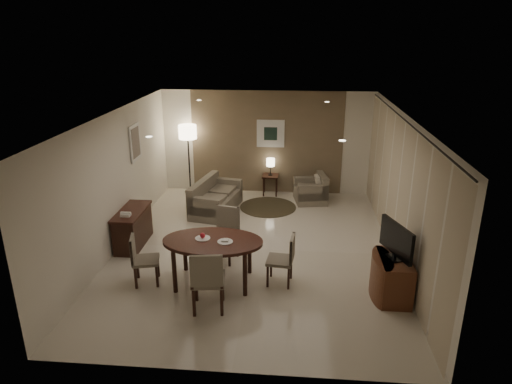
# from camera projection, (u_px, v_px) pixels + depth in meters

# --- Properties ---
(room_shell) EXTENTS (5.50, 7.00, 2.70)m
(room_shell) POSITION_uv_depth(u_px,v_px,m) (257.00, 179.00, 9.08)
(room_shell) COLOR beige
(room_shell) RESTS_ON ground
(taupe_accent) EXTENTS (3.96, 0.03, 2.70)m
(taupe_accent) POSITION_uv_depth(u_px,v_px,m) (267.00, 143.00, 11.97)
(taupe_accent) COLOR #7A654C
(taupe_accent) RESTS_ON wall_back
(curtain_wall) EXTENTS (0.08, 6.70, 2.58)m
(curtain_wall) POSITION_uv_depth(u_px,v_px,m) (398.00, 191.00, 8.49)
(curtain_wall) COLOR beige
(curtain_wall) RESTS_ON wall_right
(curtain_rod) EXTENTS (0.03, 6.80, 0.03)m
(curtain_rod) POSITION_uv_depth(u_px,v_px,m) (406.00, 121.00, 8.05)
(curtain_rod) COLOR black
(curtain_rod) RESTS_ON wall_right
(art_back_frame) EXTENTS (0.72, 0.03, 0.72)m
(art_back_frame) POSITION_uv_depth(u_px,v_px,m) (271.00, 134.00, 11.85)
(art_back_frame) COLOR silver
(art_back_frame) RESTS_ON wall_back
(art_back_canvas) EXTENTS (0.34, 0.01, 0.34)m
(art_back_canvas) POSITION_uv_depth(u_px,v_px,m) (271.00, 134.00, 11.84)
(art_back_canvas) COLOR black
(art_back_canvas) RESTS_ON wall_back
(art_left_frame) EXTENTS (0.03, 0.60, 0.80)m
(art_left_frame) POSITION_uv_depth(u_px,v_px,m) (135.00, 142.00, 9.88)
(art_left_frame) COLOR silver
(art_left_frame) RESTS_ON wall_left
(art_left_canvas) EXTENTS (0.01, 0.46, 0.64)m
(art_left_canvas) POSITION_uv_depth(u_px,v_px,m) (136.00, 142.00, 9.88)
(art_left_canvas) COLOR gray
(art_left_canvas) RESTS_ON wall_left
(downlight_nl) EXTENTS (0.10, 0.10, 0.01)m
(downlight_nl) POSITION_uv_depth(u_px,v_px,m) (149.00, 137.00, 6.67)
(downlight_nl) COLOR white
(downlight_nl) RESTS_ON ceiling
(downlight_nr) EXTENTS (0.10, 0.10, 0.01)m
(downlight_nr) POSITION_uv_depth(u_px,v_px,m) (342.00, 141.00, 6.45)
(downlight_nr) COLOR white
(downlight_nr) RESTS_ON ceiling
(downlight_fl) EXTENTS (0.10, 0.10, 0.01)m
(downlight_fl) POSITION_uv_depth(u_px,v_px,m) (199.00, 100.00, 10.05)
(downlight_fl) COLOR white
(downlight_fl) RESTS_ON ceiling
(downlight_fr) EXTENTS (0.10, 0.10, 0.01)m
(downlight_fr) POSITION_uv_depth(u_px,v_px,m) (327.00, 102.00, 9.82)
(downlight_fr) COLOR white
(downlight_fr) RESTS_ON ceiling
(console_desk) EXTENTS (0.48, 1.20, 0.75)m
(console_desk) POSITION_uv_depth(u_px,v_px,m) (133.00, 228.00, 9.23)
(console_desk) COLOR #3F1C14
(console_desk) RESTS_ON floor
(telephone) EXTENTS (0.20, 0.14, 0.09)m
(telephone) POSITION_uv_depth(u_px,v_px,m) (126.00, 214.00, 8.81)
(telephone) COLOR white
(telephone) RESTS_ON console_desk
(tv_cabinet) EXTENTS (0.48, 0.90, 0.70)m
(tv_cabinet) POSITION_uv_depth(u_px,v_px,m) (393.00, 277.00, 7.44)
(tv_cabinet) COLOR brown
(tv_cabinet) RESTS_ON floor
(flat_tv) EXTENTS (0.36, 0.85, 0.60)m
(flat_tv) POSITION_uv_depth(u_px,v_px,m) (396.00, 240.00, 7.21)
(flat_tv) COLOR black
(flat_tv) RESTS_ON tv_cabinet
(dining_table) EXTENTS (1.71, 1.07, 0.80)m
(dining_table) POSITION_uv_depth(u_px,v_px,m) (213.00, 261.00, 7.84)
(dining_table) COLOR #3F1C14
(dining_table) RESTS_ON floor
(chair_near) EXTENTS (0.57, 0.57, 1.06)m
(chair_near) POSITION_uv_depth(u_px,v_px,m) (208.00, 279.00, 7.06)
(chair_near) COLOR gray
(chair_near) RESTS_ON floor
(chair_far) EXTENTS (0.60, 0.60, 1.01)m
(chair_far) POSITION_uv_depth(u_px,v_px,m) (223.00, 235.00, 8.59)
(chair_far) COLOR gray
(chair_far) RESTS_ON floor
(chair_left) EXTENTS (0.52, 0.52, 0.89)m
(chair_left) POSITION_uv_depth(u_px,v_px,m) (146.00, 260.00, 7.82)
(chair_left) COLOR gray
(chair_left) RESTS_ON floor
(chair_right) EXTENTS (0.48, 0.48, 0.89)m
(chair_right) POSITION_uv_depth(u_px,v_px,m) (280.00, 260.00, 7.81)
(chair_right) COLOR gray
(chair_right) RESTS_ON floor
(plate_a) EXTENTS (0.26, 0.26, 0.02)m
(plate_a) POSITION_uv_depth(u_px,v_px,m) (203.00, 238.00, 7.77)
(plate_a) COLOR white
(plate_a) RESTS_ON dining_table
(plate_b) EXTENTS (0.26, 0.26, 0.02)m
(plate_b) POSITION_uv_depth(u_px,v_px,m) (225.00, 242.00, 7.64)
(plate_b) COLOR white
(plate_b) RESTS_ON dining_table
(fruit_apple) EXTENTS (0.09, 0.09, 0.09)m
(fruit_apple) POSITION_uv_depth(u_px,v_px,m) (203.00, 235.00, 7.75)
(fruit_apple) COLOR #B11420
(fruit_apple) RESTS_ON plate_a
(napkin) EXTENTS (0.12, 0.08, 0.03)m
(napkin) POSITION_uv_depth(u_px,v_px,m) (225.00, 240.00, 7.63)
(napkin) COLOR white
(napkin) RESTS_ON plate_b
(round_rug) EXTENTS (1.39, 1.39, 0.01)m
(round_rug) POSITION_uv_depth(u_px,v_px,m) (268.00, 207.00, 11.30)
(round_rug) COLOR #3F3623
(round_rug) RESTS_ON floor
(sofa) EXTENTS (1.75, 1.13, 0.76)m
(sofa) POSITION_uv_depth(u_px,v_px,m) (216.00, 196.00, 10.95)
(sofa) COLOR gray
(sofa) RESTS_ON floor
(armchair) EXTENTS (0.87, 0.91, 0.71)m
(armchair) POSITION_uv_depth(u_px,v_px,m) (311.00, 188.00, 11.56)
(armchair) COLOR gray
(armchair) RESTS_ON floor
(side_table) EXTENTS (0.42, 0.42, 0.53)m
(side_table) POSITION_uv_depth(u_px,v_px,m) (270.00, 185.00, 12.10)
(side_table) COLOR black
(side_table) RESTS_ON floor
(table_lamp) EXTENTS (0.22, 0.22, 0.50)m
(table_lamp) POSITION_uv_depth(u_px,v_px,m) (270.00, 166.00, 11.93)
(table_lamp) COLOR #FFEAC1
(table_lamp) RESTS_ON side_table
(floor_lamp) EXTENTS (0.46, 0.46, 1.83)m
(floor_lamp) POSITION_uv_depth(u_px,v_px,m) (189.00, 159.00, 12.03)
(floor_lamp) COLOR #FFE5B7
(floor_lamp) RESTS_ON floor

